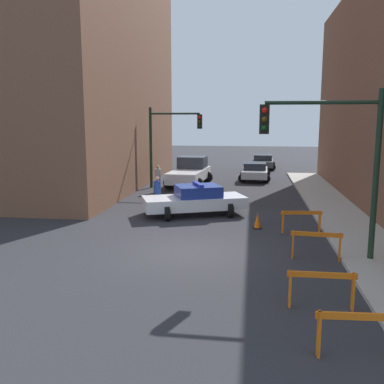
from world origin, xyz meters
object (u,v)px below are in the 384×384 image
(white_truck, at_px, (190,172))
(pedestrian_corner, at_px, (158,178))
(police_car, at_px, (195,200))
(barrier_back, at_px, (316,241))
(barrier_front, at_px, (359,327))
(traffic_light_near, at_px, (338,149))
(barrier_corner, at_px, (301,218))
(pedestrian_crossing, at_px, (157,193))
(traffic_light_far, at_px, (167,136))
(traffic_cone, at_px, (257,221))
(parked_car_near, at_px, (255,171))
(parked_car_mid, at_px, (263,162))
(barrier_mid, at_px, (322,284))

(white_truck, relative_size, pedestrian_corner, 3.33)
(police_car, distance_m, barrier_back, 7.52)
(pedestrian_corner, distance_m, barrier_back, 14.25)
(pedestrian_corner, xyz_separation_m, barrier_front, (7.74, -17.73, -0.24))
(traffic_light_near, height_order, barrier_corner, traffic_light_near)
(police_car, height_order, barrier_back, police_car)
(police_car, height_order, pedestrian_crossing, pedestrian_crossing)
(traffic_light_far, xyz_separation_m, police_car, (2.86, -7.77, -2.67))
(traffic_cone, bearing_deg, barrier_back, -64.40)
(police_car, xyz_separation_m, parked_car_near, (2.80, 12.26, -0.05))
(white_truck, bearing_deg, parked_car_near, 39.88)
(traffic_light_far, height_order, pedestrian_crossing, traffic_light_far)
(police_car, distance_m, pedestrian_corner, 6.81)
(traffic_light_near, xyz_separation_m, white_truck, (-6.76, 15.00, -2.62))
(white_truck, xyz_separation_m, barrier_corner, (6.14, -11.81, -0.29))
(white_truck, height_order, pedestrian_crossing, white_truck)
(pedestrian_corner, xyz_separation_m, barrier_corner, (7.66, -8.73, -0.24))
(pedestrian_crossing, bearing_deg, barrier_corner, 74.94)
(traffic_light_near, distance_m, parked_car_near, 18.51)
(barrier_front, xyz_separation_m, barrier_back, (0.04, 5.78, 0.00))
(traffic_light_far, distance_m, white_truck, 3.11)
(pedestrian_crossing, bearing_deg, pedestrian_corner, -154.38)
(traffic_light_near, distance_m, police_car, 8.31)
(pedestrian_crossing, bearing_deg, traffic_light_far, -159.36)
(traffic_light_near, xyz_separation_m, barrier_front, (-0.54, -5.80, -2.91))
(traffic_light_near, height_order, traffic_light_far, traffic_light_near)
(parked_car_mid, bearing_deg, barrier_front, -86.25)
(traffic_light_near, relative_size, barrier_front, 3.25)
(pedestrian_corner, relative_size, barrier_corner, 1.04)
(barrier_front, bearing_deg, barrier_back, 89.58)
(traffic_light_far, distance_m, pedestrian_corner, 3.07)
(barrier_mid, height_order, traffic_cone, barrier_mid)
(police_car, height_order, barrier_corner, police_car)
(parked_car_near, xyz_separation_m, barrier_corner, (1.76, -14.94, -0.06))
(traffic_light_near, distance_m, pedestrian_crossing, 10.23)
(traffic_light_far, height_order, barrier_mid, traffic_light_far)
(pedestrian_corner, bearing_deg, traffic_light_near, -27.59)
(barrier_back, distance_m, traffic_cone, 4.19)
(traffic_light_near, distance_m, white_truck, 16.66)
(traffic_light_near, xyz_separation_m, traffic_cone, (-2.30, 3.75, -3.21))
(parked_car_mid, distance_m, barrier_mid, 29.38)
(pedestrian_corner, relative_size, traffic_cone, 2.53)
(white_truck, relative_size, barrier_front, 3.46)
(barrier_back, bearing_deg, barrier_front, -90.42)
(parked_car_mid, relative_size, barrier_corner, 2.73)
(barrier_front, distance_m, traffic_cone, 9.72)
(traffic_light_near, relative_size, parked_car_near, 1.20)
(barrier_corner, bearing_deg, parked_car_near, 96.71)
(barrier_back, height_order, barrier_corner, same)
(parked_car_mid, relative_size, barrier_mid, 2.72)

